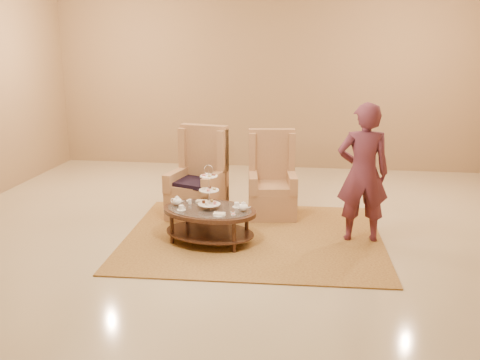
# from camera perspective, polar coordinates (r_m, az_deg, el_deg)

# --- Properties ---
(ground) EXTENTS (8.00, 8.00, 0.00)m
(ground) POSITION_cam_1_polar(r_m,az_deg,el_deg) (6.55, -0.53, -6.45)
(ground) COLOR #C2B390
(ground) RESTS_ON ground
(ceiling) EXTENTS (8.00, 8.00, 0.02)m
(ceiling) POSITION_cam_1_polar(r_m,az_deg,el_deg) (6.55, -0.53, -6.45)
(ceiling) COLOR beige
(ceiling) RESTS_ON ground
(wall_back) EXTENTS (8.00, 0.04, 3.50)m
(wall_back) POSITION_cam_1_polar(r_m,az_deg,el_deg) (10.10, 2.88, 11.19)
(wall_back) COLOR #997A53
(wall_back) RESTS_ON ground
(rug) EXTENTS (3.22, 2.72, 0.02)m
(rug) POSITION_cam_1_polar(r_m,az_deg,el_deg) (6.64, 1.46, -6.07)
(rug) COLOR #A7823B
(rug) RESTS_ON ground
(tea_table) EXTENTS (1.30, 1.03, 0.96)m
(tea_table) POSITION_cam_1_polar(r_m,az_deg,el_deg) (6.37, -3.28, -3.74)
(tea_table) COLOR black
(tea_table) RESTS_ON ground
(armchair_left) EXTENTS (0.80, 0.82, 1.24)m
(armchair_left) POSITION_cam_1_polar(r_m,az_deg,el_deg) (7.33, -4.37, -0.71)
(armchair_left) COLOR #AA7A50
(armchair_left) RESTS_ON ground
(armchair_right) EXTENTS (0.72, 0.74, 1.18)m
(armchair_right) POSITION_cam_1_polar(r_m,az_deg,el_deg) (7.39, 3.42, -0.77)
(armchair_right) COLOR #AA7A50
(armchair_right) RESTS_ON ground
(person) EXTENTS (0.64, 0.45, 1.68)m
(person) POSITION_cam_1_polar(r_m,az_deg,el_deg) (6.46, 12.98, 0.70)
(person) COLOR #532332
(person) RESTS_ON ground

